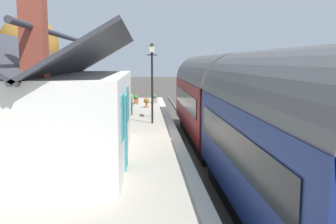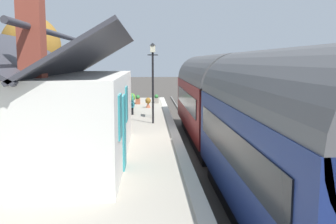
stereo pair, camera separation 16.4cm
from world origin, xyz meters
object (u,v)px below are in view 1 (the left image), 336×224
object	(u,v)px
bench_near_building	(130,105)
planter_by_door	(136,99)
train	(235,110)
bench_mid_platform	(130,101)
planter_bench_right	(130,99)
planter_edge_near	(147,103)
tree_far_right	(29,47)
lamp_post_platform	(152,68)
station_building	(60,113)
planter_edge_far	(155,99)
planter_corner_building	(57,119)
station_sign_board	(152,96)

from	to	relation	value
bench_near_building	planter_by_door	bearing A→B (deg)	-2.52
train	bench_mid_platform	world-z (taller)	train
planter_bench_right	planter_edge_near	bearing A→B (deg)	-142.04
planter_bench_right	tree_far_right	world-z (taller)	tree_far_right
lamp_post_platform	station_building	bearing A→B (deg)	155.84
train	lamp_post_platform	distance (m)	5.81
bench_near_building	planter_edge_far	distance (m)	5.81
planter_edge_near	lamp_post_platform	world-z (taller)	lamp_post_platform
bench_mid_platform	lamp_post_platform	bearing A→B (deg)	-166.98
station_building	planter_corner_building	size ratio (longest dim) A/B	9.22
planter_edge_far	planter_bench_right	world-z (taller)	planter_bench_right
bench_near_building	planter_edge_near	size ratio (longest dim) A/B	2.11
planter_by_door	planter_corner_building	distance (m)	10.95
planter_by_door	planter_corner_building	bearing A→B (deg)	162.46
train	station_sign_board	xyz separation A→B (m)	(6.83, 2.93, -0.08)
planter_edge_near	tree_far_right	bearing A→B (deg)	66.62
bench_near_building	planter_corner_building	distance (m)	6.05
bench_near_building	planter_bench_right	distance (m)	4.14
planter_corner_building	station_sign_board	xyz separation A→B (m)	(3.66, -4.33, 0.70)
planter_corner_building	tree_far_right	distance (m)	12.95
station_sign_board	planter_edge_near	bearing A→B (deg)	3.90
planter_edge_near	bench_mid_platform	bearing A→B (deg)	116.36
bench_near_building	lamp_post_platform	world-z (taller)	lamp_post_platform
bench_mid_platform	planter_edge_far	bearing A→B (deg)	-26.49
station_building	planter_edge_near	distance (m)	13.38
station_sign_board	tree_far_right	bearing A→B (deg)	47.86
station_building	station_sign_board	bearing A→B (deg)	-19.19
bench_mid_platform	planter_edge_far	size ratio (longest dim) A/B	1.81
planter_bench_right	tree_far_right	xyz separation A→B (m)	(2.26, 7.40, 3.65)
planter_edge_far	planter_by_door	bearing A→B (deg)	105.02
station_building	lamp_post_platform	size ratio (longest dim) A/B	2.13
lamp_post_platform	tree_far_right	xyz separation A→B (m)	(10.01, 8.75, 1.37)
planter_corner_building	lamp_post_platform	size ratio (longest dim) A/B	0.23
lamp_post_platform	planter_bench_right	bearing A→B (deg)	9.90
bench_mid_platform	planter_edge_near	xyz separation A→B (m)	(0.54, -1.09, -0.13)
planter_edge_far	planter_corner_building	xyz separation A→B (m)	(-10.80, 4.65, 0.19)
bench_mid_platform	station_building	bearing A→B (deg)	172.40
bench_near_building	planter_corner_building	xyz separation A→B (m)	(-5.21, 3.07, 0.01)
bench_near_building	station_sign_board	world-z (taller)	station_sign_board
train	lamp_post_platform	xyz separation A→B (m)	(4.77, 2.97, 1.46)
station_building	planter_edge_far	size ratio (longest dim) A/B	10.66
station_sign_board	planter_bench_right	bearing A→B (deg)	13.75
train	planter_corner_building	distance (m)	7.96
planter_edge_far	station_building	bearing A→B (deg)	168.06
planter_edge_far	lamp_post_platform	world-z (taller)	lamp_post_platform
planter_by_door	train	bearing A→B (deg)	-163.77
tree_far_right	planter_by_door	bearing A→B (deg)	-98.60
planter_by_door	planter_bench_right	xyz separation A→B (m)	(-1.09, 0.36, 0.14)
tree_far_right	planter_edge_near	bearing A→B (deg)	-113.38
planter_edge_far	planter_corner_building	size ratio (longest dim) A/B	0.86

